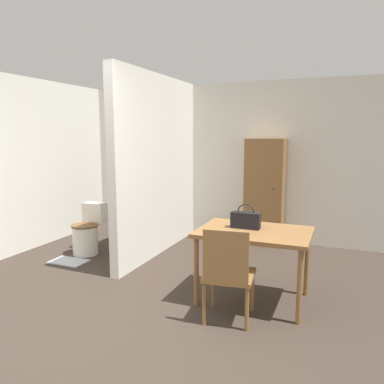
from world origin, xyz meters
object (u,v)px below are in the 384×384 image
Objects in this scene: wooden_chair at (228,272)px; toilet at (88,233)px; dining_table at (254,238)px; handbag at (246,220)px; wooden_cabinet at (265,192)px.

wooden_chair is 1.26× the size of toilet.
handbag is at bearing 156.46° from dining_table.
toilet is (-2.55, 0.62, -0.36)m from dining_table.
wooden_chair is 2.99× the size of handbag.
wooden_chair is at bearing -25.45° from toilet.
toilet is 2.37× the size of handbag.
toilet is 2.57m from handbag.
handbag is at bearing -83.97° from wooden_cabinet.
handbag reaches higher than dining_table.
wooden_cabinet is (-0.31, 2.04, 0.16)m from dining_table.
wooden_chair reaches higher than toilet.
wooden_cabinet is at bearing 98.76° from dining_table.
toilet is (-2.44, 1.16, -0.17)m from wooden_chair.
wooden_cabinet is at bearing 96.03° from handbag.
handbag is at bearing -13.35° from toilet.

